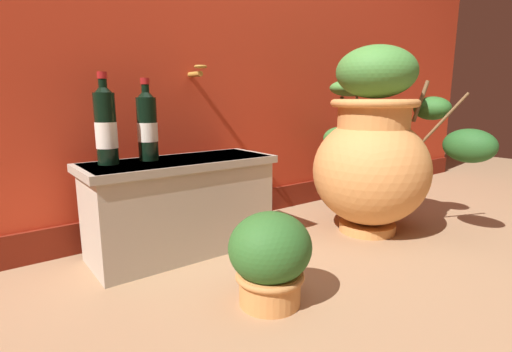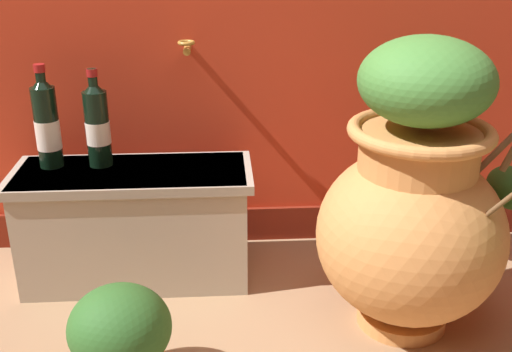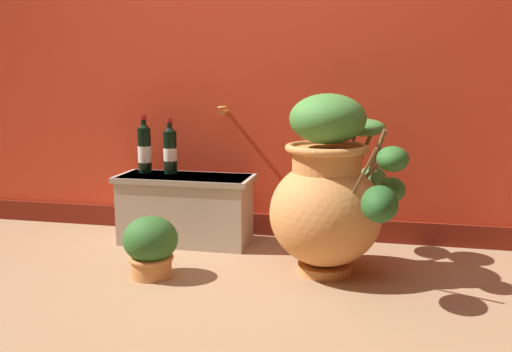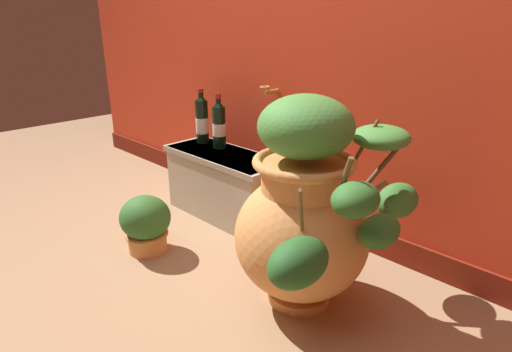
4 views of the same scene
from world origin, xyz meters
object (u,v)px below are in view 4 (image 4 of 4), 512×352
at_px(wine_bottle_left, 202,119).
at_px(wine_bottle_middle, 219,124).
at_px(potted_shrub, 146,223).
at_px(terracotta_urn, 307,215).

relative_size(wine_bottle_left, wine_bottle_middle, 1.05).
height_order(wine_bottle_middle, potted_shrub, wine_bottle_middle).
distance_m(terracotta_urn, wine_bottle_left, 1.16).
bearing_deg(wine_bottle_middle, terracotta_urn, -21.24).
xyz_separation_m(terracotta_urn, wine_bottle_middle, (-0.94, 0.37, 0.13)).
bearing_deg(terracotta_urn, wine_bottle_middle, 158.76).
bearing_deg(potted_shrub, terracotta_urn, 16.26).
distance_m(terracotta_urn, wine_bottle_middle, 1.02).
bearing_deg(wine_bottle_left, potted_shrub, -64.91).
distance_m(terracotta_urn, potted_shrub, 0.88).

